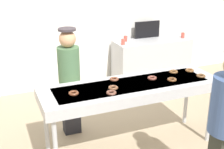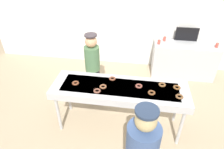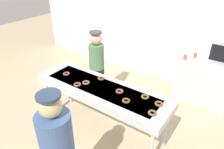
{
  "view_description": "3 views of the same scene",
  "coord_description": "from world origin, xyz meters",
  "views": [
    {
      "loc": [
        -1.61,
        -3.28,
        2.45
      ],
      "look_at": [
        -0.13,
        0.34,
        0.96
      ],
      "focal_mm": 49.47,
      "sensor_mm": 36.0,
      "label": 1
    },
    {
      "loc": [
        0.28,
        -2.68,
        3.01
      ],
      "look_at": [
        -0.18,
        0.28,
        0.98
      ],
      "focal_mm": 31.64,
      "sensor_mm": 36.0,
      "label": 2
    },
    {
      "loc": [
        1.8,
        -2.24,
        2.79
      ],
      "look_at": [
        -0.02,
        0.33,
        1.01
      ],
      "focal_mm": 33.44,
      "sensor_mm": 36.0,
      "label": 3
    }
  ],
  "objects": [
    {
      "name": "ground_plane",
      "position": [
        0.0,
        0.0,
        0.0
      ],
      "size": [
        16.0,
        16.0,
        0.0
      ],
      "primitive_type": "plane",
      "color": "tan"
    },
    {
      "name": "back_wall",
      "position": [
        0.0,
        2.47,
        1.65
      ],
      "size": [
        8.0,
        0.12,
        3.31
      ],
      "primitive_type": "cube",
      "color": "white",
      "rests_on": "ground"
    },
    {
      "name": "fryer_conveyor",
      "position": [
        0.0,
        0.0,
        0.86
      ],
      "size": [
        2.36,
        0.72,
        0.93
      ],
      "color": "#B7BABF",
      "rests_on": "ground"
    },
    {
      "name": "chocolate_donut_0",
      "position": [
        0.54,
        -0.1,
        0.95
      ],
      "size": [
        0.17,
        0.17,
        0.03
      ],
      "primitive_type": "torus",
      "rotation": [
        0.0,
        0.0,
        0.86
      ],
      "color": "brown",
      "rests_on": "fryer_conveyor"
    },
    {
      "name": "chocolate_donut_1",
      "position": [
        0.72,
        0.15,
        0.95
      ],
      "size": [
        0.13,
        0.13,
        0.03
      ],
      "primitive_type": "torus",
      "rotation": [
        0.0,
        0.0,
        3.07
      ],
      "color": "brown",
      "rests_on": "fryer_conveyor"
    },
    {
      "name": "chocolate_donut_2",
      "position": [
        -0.36,
        -0.18,
        0.95
      ],
      "size": [
        0.15,
        0.15,
        0.03
      ],
      "primitive_type": "torus",
      "rotation": [
        0.0,
        0.0,
        0.23
      ],
      "color": "brown",
      "rests_on": "fryer_conveyor"
    },
    {
      "name": "chocolate_donut_3",
      "position": [
        0.33,
        0.05,
        0.95
      ],
      "size": [
        0.15,
        0.15,
        0.03
      ],
      "primitive_type": "torus",
      "rotation": [
        0.0,
        0.0,
        2.92
      ],
      "color": "brown",
      "rests_on": "fryer_conveyor"
    },
    {
      "name": "chocolate_donut_4",
      "position": [
        0.97,
        0.11,
        0.95
      ],
      "size": [
        0.17,
        0.17,
        0.03
      ],
      "primitive_type": "torus",
      "rotation": [
        0.0,
        0.0,
        2.29
      ],
      "color": "brown",
      "rests_on": "fryer_conveyor"
    },
    {
      "name": "chocolate_donut_5",
      "position": [
        -0.16,
        0.2,
        0.95
      ],
      "size": [
        0.16,
        0.16,
        0.03
      ],
      "primitive_type": "torus",
      "rotation": [
        0.0,
        0.0,
        0.32
      ],
      "color": "brown",
      "rests_on": "fryer_conveyor"
    },
    {
      "name": "chocolate_donut_6",
      "position": [
        0.98,
        -0.13,
        0.95
      ],
      "size": [
        0.17,
        0.17,
        0.03
      ],
      "primitive_type": "torus",
      "rotation": [
        0.0,
        0.0,
        2.6
      ],
      "color": "brown",
      "rests_on": "fryer_conveyor"
    },
    {
      "name": "chocolate_donut_7",
      "position": [
        -0.78,
        -0.03,
        0.95
      ],
      "size": [
        0.17,
        0.17,
        0.03
      ],
      "primitive_type": "torus",
      "rotation": [
        0.0,
        0.0,
        0.97
      ],
      "color": "brown",
      "rests_on": "fryer_conveyor"
    },
    {
      "name": "chocolate_donut_8",
      "position": [
        -0.28,
        -0.06,
        0.95
      ],
      "size": [
        0.16,
        0.16,
        0.03
      ],
      "primitive_type": "torus",
      "rotation": [
        0.0,
        0.0,
        0.45
      ],
      "color": "brown",
      "rests_on": "fryer_conveyor"
    },
    {
      "name": "worker_baker",
      "position": [
        -0.64,
        0.68,
        0.88
      ],
      "size": [
        0.3,
        0.3,
        1.57
      ],
      "rotation": [
        0.0,
        0.0,
        3.24
      ],
      "color": "#23232A",
      "rests_on": "ground"
    },
    {
      "name": "prep_counter",
      "position": [
        1.44,
        2.02,
        0.44
      ],
      "size": [
        1.56,
        0.59,
        0.89
      ],
      "primitive_type": "cube",
      "color": "#B7BABF",
      "rests_on": "ground"
    },
    {
      "name": "paper_cup_0",
      "position": [
        0.75,
        1.94,
        0.94
      ],
      "size": [
        0.07,
        0.07,
        0.11
      ],
      "primitive_type": "cylinder",
      "color": "#CC4C3F",
      "rests_on": "prep_counter"
    },
    {
      "name": "paper_cup_1",
      "position": [
        0.9,
        2.15,
        0.94
      ],
      "size": [
        0.07,
        0.07,
        0.11
      ],
      "primitive_type": "cylinder",
      "color": "#CC4C3F",
      "rests_on": "prep_counter"
    },
    {
      "name": "paper_cup_2",
      "position": [
        2.12,
        1.96,
        0.94
      ],
      "size": [
        0.07,
        0.07,
        0.11
      ],
      "primitive_type": "cylinder",
      "color": "#CC4C3F",
      "rests_on": "prep_counter"
    },
    {
      "name": "menu_display",
      "position": [
        1.44,
        2.26,
        1.06
      ],
      "size": [
        0.56,
        0.04,
        0.34
      ],
      "primitive_type": "cube",
      "color": "black",
      "rests_on": "prep_counter"
    }
  ]
}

